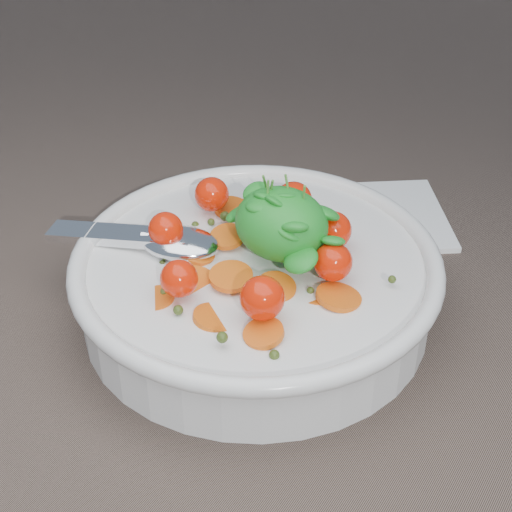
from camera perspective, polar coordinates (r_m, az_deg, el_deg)
The scene contains 3 objects.
ground at distance 0.63m, azimuth 0.39°, elevation -5.43°, with size 6.00×6.00×0.00m, color brown.
bowl at distance 0.62m, azimuth 0.02°, elevation -1.74°, with size 0.32×0.29×0.12m.
napkin at distance 0.77m, azimuth 8.36°, elevation 2.82°, with size 0.14×0.12×0.01m, color white.
Camera 1 is at (0.25, -0.41, 0.41)m, focal length 55.00 mm.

